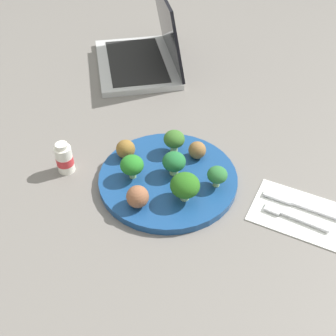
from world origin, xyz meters
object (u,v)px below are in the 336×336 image
(broccoli_floret_mid_right, at_px, (174,162))
(yogurt_bottle, at_px, (64,159))
(knife, at_px, (297,203))
(meatball_front_left, at_px, (126,149))
(fork, at_px, (293,216))
(napkin, at_px, (298,213))
(meatball_center, at_px, (138,197))
(meatball_near_rim, at_px, (197,150))
(plate, at_px, (168,178))
(broccoli_floret_front_right, at_px, (217,175))
(laptop, at_px, (145,53))
(broccoli_floret_near_rim, at_px, (132,165))
(broccoli_floret_back_right, at_px, (174,140))
(broccoli_floret_back_left, at_px, (185,186))

(broccoli_floret_mid_right, relative_size, yogurt_bottle, 0.72)
(knife, bearing_deg, meatball_front_left, 3.16)
(fork, bearing_deg, napkin, -116.65)
(fork, bearing_deg, broccoli_floret_mid_right, -2.10)
(meatball_center, height_order, meatball_near_rim, meatball_center)
(broccoli_floret_mid_right, bearing_deg, napkin, -178.12)
(plate, height_order, broccoli_floret_mid_right, broccoli_floret_mid_right)
(broccoli_floret_front_right, bearing_deg, laptop, -48.83)
(broccoli_floret_near_rim, relative_size, broccoli_floret_back_right, 0.98)
(broccoli_floret_front_right, distance_m, laptop, 0.55)
(plate, bearing_deg, laptop, -58.28)
(broccoli_floret_back_left, xyz_separation_m, meatball_center, (0.07, 0.05, -0.01))
(broccoli_floret_front_right, bearing_deg, meatball_front_left, -1.42)
(napkin, bearing_deg, broccoli_floret_back_right, -11.39)
(broccoli_floret_back_right, height_order, meatball_center, broccoli_floret_back_right)
(meatball_near_rim, bearing_deg, broccoli_floret_back_left, 100.21)
(broccoli_floret_back_left, xyz_separation_m, laptop, (0.32, -0.47, -0.01))
(broccoli_floret_near_rim, xyz_separation_m, meatball_near_rim, (-0.10, -0.11, -0.01))
(plate, xyz_separation_m, broccoli_floret_back_right, (0.02, -0.07, 0.04))
(meatball_front_left, relative_size, yogurt_bottle, 0.58)
(broccoli_floret_back_left, relative_size, knife, 0.39)
(broccoli_floret_back_left, bearing_deg, yogurt_bottle, 2.21)
(broccoli_floret_front_right, xyz_separation_m, meatball_near_rim, (0.07, -0.06, -0.01))
(napkin, bearing_deg, fork, 63.35)
(broccoli_floret_near_rim, distance_m, napkin, 0.33)
(yogurt_bottle, bearing_deg, broccoli_floret_front_right, -167.41)
(plate, relative_size, broccoli_floret_front_right, 6.36)
(broccoli_floret_front_right, bearing_deg, plate, 7.27)
(plate, height_order, yogurt_bottle, yogurt_bottle)
(laptop, bearing_deg, plate, 121.72)
(meatball_front_left, bearing_deg, fork, 177.45)
(fork, bearing_deg, meatball_center, 19.84)
(plate, bearing_deg, broccoli_floret_back_left, 140.09)
(broccoli_floret_front_right, bearing_deg, fork, 175.96)
(yogurt_bottle, bearing_deg, fork, -172.86)
(yogurt_bottle, height_order, laptop, laptop)
(broccoli_floret_front_right, xyz_separation_m, meatball_center, (0.12, 0.11, -0.01))
(meatball_center, relative_size, napkin, 0.25)
(meatball_front_left, height_order, knife, meatball_front_left)
(meatball_front_left, distance_m, laptop, 0.44)
(broccoli_floret_mid_right, xyz_separation_m, knife, (-0.24, -0.03, -0.04))
(plate, xyz_separation_m, broccoli_floret_mid_right, (-0.01, -0.01, 0.04))
(plate, relative_size, laptop, 0.72)
(plate, distance_m, knife, 0.26)
(meatball_center, distance_m, yogurt_bottle, 0.19)
(meatball_front_left, xyz_separation_m, meatball_near_rim, (-0.14, -0.06, -0.00))
(laptop, bearing_deg, broccoli_floret_front_right, 131.17)
(broccoli_floret_back_left, relative_size, meatball_front_left, 1.41)
(laptop, bearing_deg, broccoli_floret_back_left, 123.99)
(knife, bearing_deg, broccoli_floret_back_left, 22.69)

